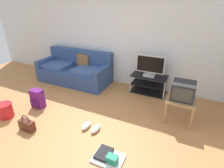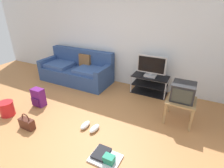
% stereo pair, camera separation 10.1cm
% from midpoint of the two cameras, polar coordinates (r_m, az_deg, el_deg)
% --- Properties ---
extents(ground_plane, '(9.00, 9.80, 0.02)m').
position_cam_midpoint_polar(ground_plane, '(3.42, -16.84, -14.69)').
color(ground_plane, '#B27542').
extents(wall_back, '(9.00, 0.10, 2.70)m').
position_cam_midpoint_polar(wall_back, '(4.76, 1.13, 15.98)').
color(wall_back, silver).
rests_on(wall_back, ground_plane).
extents(couch, '(2.04, 0.89, 0.88)m').
position_cam_midpoint_polar(couch, '(5.16, -12.44, 4.27)').
color(couch, navy).
rests_on(couch, ground_plane).
extents(tv_stand, '(0.88, 0.43, 0.46)m').
position_cam_midpoint_polar(tv_stand, '(4.51, 11.21, -0.02)').
color(tv_stand, black).
rests_on(tv_stand, ground_plane).
extents(flat_tv, '(0.69, 0.22, 0.52)m').
position_cam_midpoint_polar(flat_tv, '(4.30, 11.68, 5.74)').
color(flat_tv, '#B2B2B7').
rests_on(flat_tv, tv_stand).
extents(side_table, '(0.52, 0.52, 0.47)m').
position_cam_midpoint_polar(side_table, '(3.56, 20.79, -5.58)').
color(side_table, '#9E7A4C').
rests_on(side_table, ground_plane).
extents(crt_tv, '(0.40, 0.39, 0.33)m').
position_cam_midpoint_polar(crt_tv, '(3.46, 21.42, -2.02)').
color(crt_tv, '#232326').
rests_on(crt_tv, side_table).
extents(backpack, '(0.27, 0.25, 0.41)m').
position_cam_midpoint_polar(backpack, '(4.19, -23.78, -4.40)').
color(backpack, '#661E70').
rests_on(backpack, ground_plane).
extents(handbag, '(0.30, 0.12, 0.32)m').
position_cam_midpoint_polar(handbag, '(3.61, -26.78, -11.84)').
color(handbag, '#4C2319').
rests_on(handbag, ground_plane).
extents(cleaning_bucket, '(0.29, 0.29, 0.30)m').
position_cam_midpoint_polar(cleaning_bucket, '(4.15, -32.07, -7.24)').
color(cleaning_bucket, red).
rests_on(cleaning_bucket, ground_plane).
extents(sneakers_pair, '(0.33, 0.26, 0.09)m').
position_cam_midpoint_polar(sneakers_pair, '(3.32, -7.79, -13.82)').
color(sneakers_pair, white).
rests_on(sneakers_pair, ground_plane).
extents(floor_tray, '(0.45, 0.34, 0.14)m').
position_cam_midpoint_polar(floor_tray, '(2.80, -2.46, -22.76)').
color(floor_tray, silver).
rests_on(floor_tray, ground_plane).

